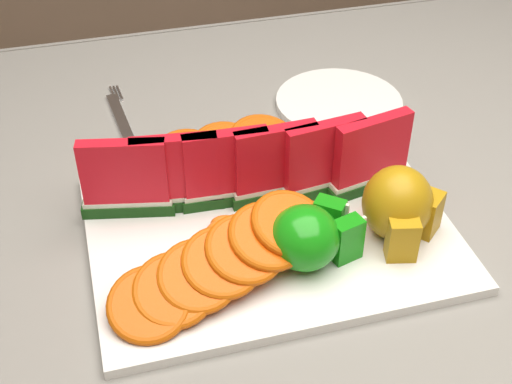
% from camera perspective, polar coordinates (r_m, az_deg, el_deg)
% --- Properties ---
extents(table, '(1.40, 0.90, 0.75)m').
position_cam_1_polar(table, '(0.90, 2.56, -6.92)').
color(table, '#4C2C1B').
rests_on(table, ground).
extents(tablecloth, '(1.53, 1.03, 0.20)m').
position_cam_1_polar(tablecloth, '(0.86, 2.68, -4.01)').
color(tablecloth, slate).
rests_on(tablecloth, table).
extents(platter, '(0.40, 0.30, 0.01)m').
position_cam_1_polar(platter, '(0.80, 1.14, -3.15)').
color(platter, silver).
rests_on(platter, tablecloth).
extents(apple_cluster, '(0.11, 0.09, 0.07)m').
position_cam_1_polar(apple_cluster, '(0.74, 4.39, -3.54)').
color(apple_cluster, '#1A780C').
rests_on(apple_cluster, platter).
extents(pear_cluster, '(0.10, 0.10, 0.09)m').
position_cam_1_polar(pear_cluster, '(0.78, 11.41, -1.10)').
color(pear_cluster, '#A28F15').
rests_on(pear_cluster, platter).
extents(side_plate, '(0.20, 0.20, 0.01)m').
position_cam_1_polar(side_plate, '(1.03, 6.65, 7.14)').
color(side_plate, silver).
rests_on(side_plate, tablecloth).
extents(fork, '(0.03, 0.20, 0.00)m').
position_cam_1_polar(fork, '(1.00, -10.61, 5.47)').
color(fork, silver).
rests_on(fork, tablecloth).
extents(watermelon_row, '(0.39, 0.07, 0.10)m').
position_cam_1_polar(watermelon_row, '(0.80, -0.42, 1.90)').
color(watermelon_row, '#09390E').
rests_on(watermelon_row, platter).
extents(orange_fan_front, '(0.26, 0.15, 0.06)m').
position_cam_1_polar(orange_fan_front, '(0.72, -2.75, -5.65)').
color(orange_fan_front, '#E86800').
rests_on(orange_fan_front, platter).
extents(orange_fan_back, '(0.24, 0.11, 0.04)m').
position_cam_1_polar(orange_fan_back, '(0.88, -3.92, 3.09)').
color(orange_fan_back, '#E86800').
rests_on(orange_fan_back, platter).
extents(tangerine_segments, '(0.16, 0.05, 0.02)m').
position_cam_1_polar(tangerine_segments, '(0.79, 0.93, -2.21)').
color(tangerine_segments, orange).
rests_on(tangerine_segments, platter).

